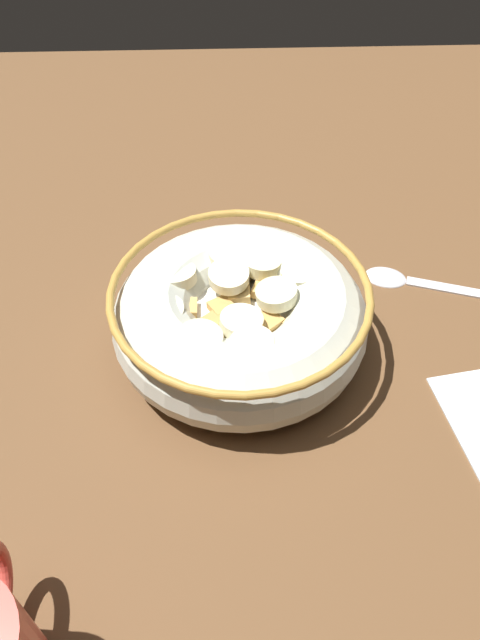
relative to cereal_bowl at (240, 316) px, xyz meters
The scene contains 3 objects.
ground_plane 4.42cm from the cereal_bowl, 100.33° to the right, with size 111.23×111.23×2.00cm, color brown.
cereal_bowl is the anchor object (origin of this frame).
spoon 16.69cm from the cereal_bowl, 65.58° to the right, with size 5.78×13.09×0.80cm.
Camera 1 is at (-30.88, 1.18, 35.67)cm, focal length 33.98 mm.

